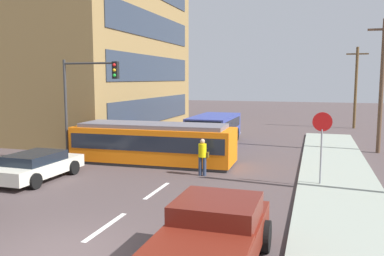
% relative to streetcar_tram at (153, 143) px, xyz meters
% --- Properties ---
extents(ground_plane, '(120.00, 120.00, 0.00)m').
position_rel_streetcar_tram_xyz_m(ground_plane, '(2.11, -0.73, -1.07)').
color(ground_plane, '#4D4040').
extents(sidewalk_curb_right, '(3.20, 36.00, 0.14)m').
position_rel_streetcar_tram_xyz_m(sidewalk_curb_right, '(8.91, -4.73, -1.00)').
color(sidewalk_curb_right, '#959E90').
rests_on(sidewalk_curb_right, ground).
extents(lane_stripe_1, '(0.16, 2.40, 0.01)m').
position_rel_streetcar_tram_xyz_m(lane_stripe_1, '(2.11, -8.73, -1.06)').
color(lane_stripe_1, silver).
rests_on(lane_stripe_1, ground).
extents(lane_stripe_2, '(0.16, 2.40, 0.01)m').
position_rel_streetcar_tram_xyz_m(lane_stripe_2, '(2.11, -4.73, -1.06)').
color(lane_stripe_2, silver).
rests_on(lane_stripe_2, ground).
extents(lane_stripe_3, '(0.16, 2.40, 0.01)m').
position_rel_streetcar_tram_xyz_m(lane_stripe_3, '(2.11, 6.00, -1.06)').
color(lane_stripe_3, silver).
rests_on(lane_stripe_3, ground).
extents(lane_stripe_4, '(0.16, 2.40, 0.01)m').
position_rel_streetcar_tram_xyz_m(lane_stripe_4, '(2.11, 12.00, -1.06)').
color(lane_stripe_4, silver).
rests_on(lane_stripe_4, ground).
extents(streetcar_tram, '(8.36, 2.73, 2.07)m').
position_rel_streetcar_tram_xyz_m(streetcar_tram, '(0.00, 0.00, 0.00)').
color(streetcar_tram, orange).
rests_on(streetcar_tram, ground).
extents(city_bus, '(2.56, 5.63, 1.89)m').
position_rel_streetcar_tram_xyz_m(city_bus, '(1.48, 6.96, 0.01)').
color(city_bus, '#34408E').
rests_on(city_bus, ground).
extents(pedestrian_crossing, '(0.46, 0.36, 1.67)m').
position_rel_streetcar_tram_xyz_m(pedestrian_crossing, '(3.15, -1.84, -0.13)').
color(pedestrian_crossing, '#2D3751').
rests_on(pedestrian_crossing, ground).
extents(pickup_truck_parked, '(2.28, 5.00, 1.55)m').
position_rel_streetcar_tram_xyz_m(pickup_truck_parked, '(5.78, -10.51, -0.27)').
color(pickup_truck_parked, maroon).
rests_on(pickup_truck_parked, ground).
extents(parked_sedan_mid, '(2.11, 4.32, 1.19)m').
position_rel_streetcar_tram_xyz_m(parked_sedan_mid, '(-3.46, -4.66, -0.45)').
color(parked_sedan_mid, silver).
rests_on(parked_sedan_mid, ground).
extents(parked_sedan_far, '(2.08, 4.62, 1.19)m').
position_rel_streetcar_tram_xyz_m(parked_sedan_far, '(-3.30, 3.96, -0.44)').
color(parked_sedan_far, '#0C3097').
rests_on(parked_sedan_far, ground).
extents(stop_sign, '(0.76, 0.07, 2.88)m').
position_rel_streetcar_tram_xyz_m(stop_sign, '(8.18, -2.28, 1.13)').
color(stop_sign, gray).
rests_on(stop_sign, sidewalk_curb_right).
extents(traffic_light_mast, '(3.11, 0.33, 5.29)m').
position_rel_streetcar_tram_xyz_m(traffic_light_mast, '(-3.18, -1.11, 2.65)').
color(traffic_light_mast, '#333333').
rests_on(traffic_light_mast, ground).
extents(utility_pole_mid, '(1.80, 0.24, 7.72)m').
position_rel_streetcar_tram_xyz_m(utility_pole_mid, '(11.51, 6.57, 2.97)').
color(utility_pole_mid, brown).
rests_on(utility_pole_mid, ground).
extents(utility_pole_far, '(1.80, 0.24, 7.06)m').
position_rel_streetcar_tram_xyz_m(utility_pole_far, '(11.22, 18.80, 2.64)').
color(utility_pole_far, brown).
rests_on(utility_pole_far, ground).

